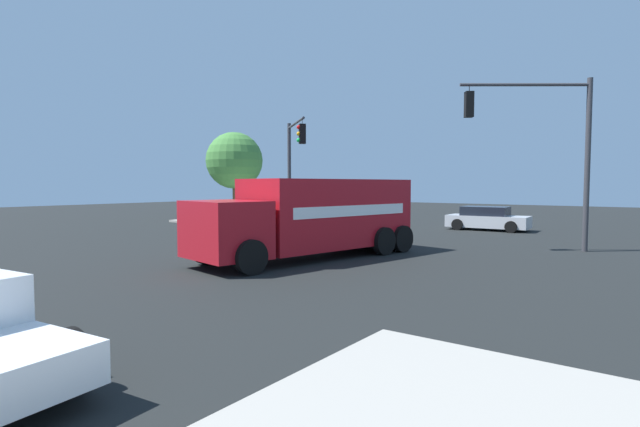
{
  "coord_description": "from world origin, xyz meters",
  "views": [
    {
      "loc": [
        13.49,
        10.37,
        2.53
      ],
      "look_at": [
        0.16,
        0.55,
        1.53
      ],
      "focal_mm": 27.05,
      "sensor_mm": 36.0,
      "label": 1
    }
  ],
  "objects_px": {
    "delivery_truck": "(314,216)",
    "shade_tree_near": "(234,161)",
    "traffic_light_primary": "(293,158)",
    "pedestrian_near_corner": "(290,208)",
    "traffic_light_secondary": "(548,138)",
    "sedan_silver": "(487,219)"
  },
  "relations": [
    {
      "from": "delivery_truck",
      "to": "shade_tree_near",
      "type": "distance_m",
      "value": 21.17
    },
    {
      "from": "traffic_light_primary",
      "to": "pedestrian_near_corner",
      "type": "height_order",
      "value": "traffic_light_primary"
    },
    {
      "from": "shade_tree_near",
      "to": "delivery_truck",
      "type": "bearing_deg",
      "value": 53.78
    },
    {
      "from": "delivery_truck",
      "to": "shade_tree_near",
      "type": "height_order",
      "value": "shade_tree_near"
    },
    {
      "from": "delivery_truck",
      "to": "traffic_light_secondary",
      "type": "xyz_separation_m",
      "value": [
        -6.43,
        6.12,
        2.85
      ]
    },
    {
      "from": "pedestrian_near_corner",
      "to": "shade_tree_near",
      "type": "height_order",
      "value": "shade_tree_near"
    },
    {
      "from": "pedestrian_near_corner",
      "to": "traffic_light_secondary",
      "type": "bearing_deg",
      "value": 78.13
    },
    {
      "from": "traffic_light_secondary",
      "to": "shade_tree_near",
      "type": "bearing_deg",
      "value": -104.49
    },
    {
      "from": "sedan_silver",
      "to": "pedestrian_near_corner",
      "type": "relative_size",
      "value": 2.62
    },
    {
      "from": "shade_tree_near",
      "to": "traffic_light_secondary",
      "type": "bearing_deg",
      "value": 75.51
    },
    {
      "from": "traffic_light_primary",
      "to": "shade_tree_near",
      "type": "distance_m",
      "value": 12.0
    },
    {
      "from": "pedestrian_near_corner",
      "to": "delivery_truck",
      "type": "bearing_deg",
      "value": 43.5
    },
    {
      "from": "sedan_silver",
      "to": "pedestrian_near_corner",
      "type": "height_order",
      "value": "pedestrian_near_corner"
    },
    {
      "from": "sedan_silver",
      "to": "shade_tree_near",
      "type": "bearing_deg",
      "value": -85.7
    },
    {
      "from": "traffic_light_secondary",
      "to": "delivery_truck",
      "type": "bearing_deg",
      "value": -43.59
    },
    {
      "from": "traffic_light_primary",
      "to": "traffic_light_secondary",
      "type": "distance_m",
      "value": 12.52
    },
    {
      "from": "delivery_truck",
      "to": "shade_tree_near",
      "type": "relative_size",
      "value": 1.36
    },
    {
      "from": "traffic_light_primary",
      "to": "shade_tree_near",
      "type": "height_order",
      "value": "shade_tree_near"
    },
    {
      "from": "traffic_light_primary",
      "to": "pedestrian_near_corner",
      "type": "relative_size",
      "value": 3.47
    },
    {
      "from": "pedestrian_near_corner",
      "to": "shade_tree_near",
      "type": "distance_m",
      "value": 8.85
    },
    {
      "from": "sedan_silver",
      "to": "shade_tree_near",
      "type": "relative_size",
      "value": 0.69
    },
    {
      "from": "traffic_light_primary",
      "to": "traffic_light_secondary",
      "type": "relative_size",
      "value": 0.89
    }
  ]
}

